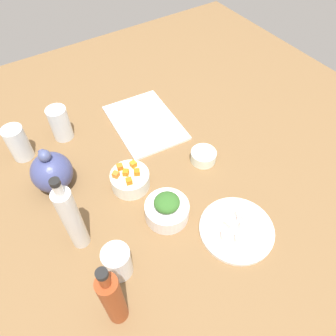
% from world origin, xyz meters
% --- Properties ---
extents(tabletop, '(1.90, 1.90, 0.03)m').
position_xyz_m(tabletop, '(0.00, 0.00, 0.01)').
color(tabletop, brown).
rests_on(tabletop, ground).
extents(cutting_board, '(0.33, 0.25, 0.01)m').
position_xyz_m(cutting_board, '(0.26, -0.07, 0.03)').
color(cutting_board, white).
rests_on(cutting_board, tabletop).
extents(plate_tofu, '(0.21, 0.21, 0.01)m').
position_xyz_m(plate_tofu, '(-0.27, -0.06, 0.04)').
color(plate_tofu, white).
rests_on(plate_tofu, tabletop).
extents(bowl_greens, '(0.13, 0.13, 0.05)m').
position_xyz_m(bowl_greens, '(-0.12, 0.08, 0.06)').
color(bowl_greens, white).
rests_on(bowl_greens, tabletop).
extents(bowl_carrots, '(0.12, 0.12, 0.05)m').
position_xyz_m(bowl_carrots, '(0.04, 0.12, 0.06)').
color(bowl_carrots, white).
rests_on(bowl_carrots, tabletop).
extents(bowl_small_side, '(0.09, 0.09, 0.04)m').
position_xyz_m(bowl_small_side, '(-0.00, -0.14, 0.05)').
color(bowl_small_side, white).
rests_on(bowl_small_side, tabletop).
extents(teapot, '(0.15, 0.12, 0.15)m').
position_xyz_m(teapot, '(0.17, 0.31, 0.09)').
color(teapot, '#3F467D').
rests_on(teapot, tabletop).
extents(bottle_0, '(0.05, 0.05, 0.26)m').
position_xyz_m(bottle_0, '(-0.28, 0.32, 0.14)').
color(bottle_0, '#933B1A').
rests_on(bottle_0, tabletop).
extents(bottle_1, '(0.05, 0.05, 0.28)m').
position_xyz_m(bottle_1, '(-0.06, 0.32, 0.15)').
color(bottle_1, silver).
rests_on(bottle_1, tabletop).
extents(drinking_glass_0, '(0.07, 0.07, 0.10)m').
position_xyz_m(drinking_glass_0, '(-0.19, 0.27, 0.08)').
color(drinking_glass_0, white).
rests_on(drinking_glass_0, tabletop).
extents(drinking_glass_1, '(0.07, 0.07, 0.12)m').
position_xyz_m(drinking_glass_1, '(0.35, 0.36, 0.09)').
color(drinking_glass_1, white).
rests_on(drinking_glass_1, tabletop).
extents(drinking_glass_2, '(0.07, 0.07, 0.12)m').
position_xyz_m(drinking_glass_2, '(0.36, 0.21, 0.09)').
color(drinking_glass_2, white).
rests_on(drinking_glass_2, tabletop).
extents(carrot_cube_0, '(0.03, 0.03, 0.02)m').
position_xyz_m(carrot_cube_0, '(0.05, 0.12, 0.09)').
color(carrot_cube_0, orange).
rests_on(carrot_cube_0, bowl_carrots).
extents(carrot_cube_1, '(0.02, 0.02, 0.02)m').
position_xyz_m(carrot_cube_1, '(0.06, 0.09, 0.09)').
color(carrot_cube_1, orange).
rests_on(carrot_cube_1, bowl_carrots).
extents(carrot_cube_2, '(0.02, 0.02, 0.02)m').
position_xyz_m(carrot_cube_2, '(0.03, 0.09, 0.09)').
color(carrot_cube_2, orange).
rests_on(carrot_cube_2, bowl_carrots).
extents(carrot_cube_3, '(0.02, 0.02, 0.02)m').
position_xyz_m(carrot_cube_3, '(0.01, 0.13, 0.09)').
color(carrot_cube_3, orange).
rests_on(carrot_cube_3, bowl_carrots).
extents(carrot_cube_4, '(0.02, 0.02, 0.02)m').
position_xyz_m(carrot_cube_4, '(0.07, 0.13, 0.09)').
color(carrot_cube_4, orange).
rests_on(carrot_cube_4, bowl_carrots).
extents(carrot_cube_5, '(0.03, 0.03, 0.02)m').
position_xyz_m(carrot_cube_5, '(0.05, 0.15, 0.09)').
color(carrot_cube_5, orange).
rests_on(carrot_cube_5, bowl_carrots).
extents(chopped_greens_mound, '(0.09, 0.09, 0.04)m').
position_xyz_m(chopped_greens_mound, '(-0.12, 0.08, 0.10)').
color(chopped_greens_mound, '#326727').
rests_on(chopped_greens_mound, bowl_greens).
extents(tofu_cube_0, '(0.03, 0.03, 0.02)m').
position_xyz_m(tofu_cube_0, '(-0.24, -0.09, 0.05)').
color(tofu_cube_0, white).
rests_on(tofu_cube_0, plate_tofu).
extents(tofu_cube_1, '(0.03, 0.03, 0.02)m').
position_xyz_m(tofu_cube_1, '(-0.30, -0.04, 0.05)').
color(tofu_cube_1, white).
rests_on(tofu_cube_1, plate_tofu).
extents(tofu_cube_2, '(0.02, 0.02, 0.02)m').
position_xyz_m(tofu_cube_2, '(-0.25, -0.05, 0.05)').
color(tofu_cube_2, white).
rests_on(tofu_cube_2, plate_tofu).
extents(tofu_cube_3, '(0.03, 0.03, 0.02)m').
position_xyz_m(tofu_cube_3, '(-0.28, -0.08, 0.05)').
color(tofu_cube_3, white).
rests_on(tofu_cube_3, plate_tofu).
extents(tofu_cube_4, '(0.03, 0.03, 0.02)m').
position_xyz_m(tofu_cube_4, '(-0.27, -0.01, 0.05)').
color(tofu_cube_4, white).
rests_on(tofu_cube_4, plate_tofu).
extents(dumpling_0, '(0.05, 0.05, 0.02)m').
position_xyz_m(dumpling_0, '(0.36, -0.04, 0.05)').
color(dumpling_0, beige).
rests_on(dumpling_0, cutting_board).
extents(dumpling_1, '(0.07, 0.07, 0.03)m').
position_xyz_m(dumpling_1, '(0.21, 0.00, 0.05)').
color(dumpling_1, beige).
rests_on(dumpling_1, cutting_board).
extents(dumpling_2, '(0.07, 0.07, 0.03)m').
position_xyz_m(dumpling_2, '(0.23, -0.10, 0.06)').
color(dumpling_2, beige).
rests_on(dumpling_2, cutting_board).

